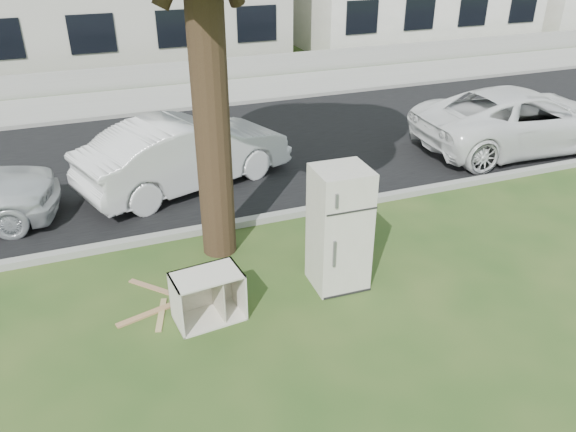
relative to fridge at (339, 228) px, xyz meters
name	(u,v)px	position (x,y,z in m)	size (l,w,h in m)	color
ground	(281,306)	(-0.98, -0.27, -0.91)	(120.00, 120.00, 0.00)	#244518
road	(189,157)	(-0.98, 5.73, -0.91)	(120.00, 7.00, 0.01)	black
kerb_near	(233,227)	(-0.98, 2.18, -0.91)	(120.00, 0.18, 0.12)	gray
kerb_far	(162,113)	(-0.98, 9.28, -0.91)	(120.00, 0.18, 0.12)	gray
sidewalk	(154,99)	(-0.98, 10.73, -0.91)	(120.00, 2.80, 0.01)	gray
low_wall	(145,76)	(-0.98, 12.33, -0.56)	(120.00, 0.15, 0.70)	gray
fridge	(339,228)	(0.00, 0.00, 0.00)	(0.75, 0.70, 1.83)	silver
cabinet	(208,297)	(-1.98, -0.15, -0.56)	(0.90, 0.56, 0.70)	beige
plank_a	(160,309)	(-2.58, 0.26, -0.90)	(1.24, 0.10, 0.02)	#A87B51
plank_b	(153,288)	(-2.58, 0.82, -0.90)	(0.86, 0.09, 0.02)	#A27654
plank_c	(161,315)	(-2.58, 0.14, -0.90)	(0.72, 0.08, 0.02)	tan
car_center	(186,152)	(-1.32, 4.24, -0.21)	(1.49, 4.27, 1.41)	silver
car_right	(522,119)	(6.39, 3.53, -0.21)	(2.33, 5.05, 1.40)	white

